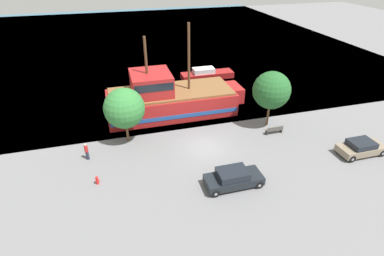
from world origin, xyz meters
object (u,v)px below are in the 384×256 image
(pirate_ship, at_px, (169,98))
(pedestrian_walking_near, at_px, (87,151))
(parked_car_curb_mid, at_px, (233,178))
(bench_promenade_east, at_px, (274,130))
(parked_car_curb_front, at_px, (361,148))
(moored_boat_dockside, at_px, (207,74))
(fire_hydrant, at_px, (97,180))

(pirate_ship, relative_size, pedestrian_walking_near, 9.41)
(parked_car_curb_mid, xyz_separation_m, bench_promenade_east, (7.13, 6.26, -0.30))
(parked_car_curb_front, distance_m, bench_promenade_east, 7.94)
(parked_car_curb_front, bearing_deg, pirate_ship, 139.70)
(parked_car_curb_mid, bearing_deg, bench_promenade_east, 41.27)
(pirate_ship, xyz_separation_m, bench_promenade_east, (9.40, -7.56, -1.36))
(parked_car_curb_mid, relative_size, pedestrian_walking_near, 2.76)
(pirate_ship, bearing_deg, moored_boat_dockside, 51.16)
(fire_hydrant, bearing_deg, parked_car_curb_front, -5.32)
(parked_car_curb_front, height_order, parked_car_curb_mid, parked_car_curb_mid)
(fire_hydrant, height_order, pedestrian_walking_near, pedestrian_walking_near)
(parked_car_curb_front, bearing_deg, parked_car_curb_mid, -176.06)
(parked_car_curb_front, xyz_separation_m, parked_car_curb_mid, (-12.97, -0.89, 0.03))
(fire_hydrant, bearing_deg, pirate_ship, 52.69)
(pedestrian_walking_near, bearing_deg, parked_car_curb_front, -13.69)
(fire_hydrant, bearing_deg, bench_promenade_east, 10.26)
(moored_boat_dockside, height_order, pedestrian_walking_near, pedestrian_walking_near)
(parked_car_curb_mid, bearing_deg, pirate_ship, 99.33)
(pirate_ship, relative_size, moored_boat_dockside, 2.02)
(moored_boat_dockside, distance_m, parked_car_curb_front, 23.60)
(pedestrian_walking_near, bearing_deg, moored_boat_dockside, 44.72)
(pirate_ship, distance_m, bench_promenade_east, 12.14)
(pirate_ship, height_order, bench_promenade_east, pirate_ship)
(bench_promenade_east, bearing_deg, moored_boat_dockside, 96.21)
(moored_boat_dockside, xyz_separation_m, parked_car_curb_front, (7.69, -22.31, 0.11))
(pirate_ship, height_order, moored_boat_dockside, pirate_ship)
(pirate_ship, bearing_deg, bench_promenade_east, -38.81)
(parked_car_curb_front, height_order, bench_promenade_east, parked_car_curb_front)
(bench_promenade_east, xyz_separation_m, pedestrian_walking_near, (-18.41, 0.54, 0.40))
(parked_car_curb_mid, bearing_deg, parked_car_curb_front, 3.94)
(moored_boat_dockside, bearing_deg, pirate_ship, -128.84)
(parked_car_curb_front, height_order, fire_hydrant, parked_car_curb_front)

